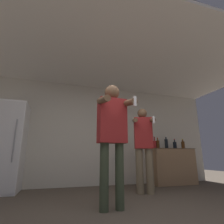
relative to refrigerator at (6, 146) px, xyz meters
The scene contains 11 objects.
wall_back 1.85m from the refrigerator, 11.59° to the left, with size 7.00×0.06×2.55m.
ceiling_slab 2.66m from the refrigerator, 30.82° to the right, with size 7.00×3.31×0.05m.
refrigerator is the anchor object (origin of this frame).
counter 3.94m from the refrigerator, ahead, with size 1.20×0.61×0.90m.
bottle_amber_bourbon 3.81m from the refrigerator, ahead, with size 0.09×0.09×0.33m.
bottle_green_wine 3.55m from the refrigerator, ahead, with size 0.09×0.09×0.29m.
bottle_brown_liquor 4.07m from the refrigerator, ahead, with size 0.10×0.10×0.26m.
bottle_tall_gin 3.45m from the refrigerator, ahead, with size 0.09×0.09×0.31m.
bottle_red_label 4.34m from the refrigerator, ahead, with size 0.09×0.09×0.27m.
person_woman_foreground 2.44m from the refrigerator, 44.11° to the right, with size 0.50×0.50×1.77m.
person_man_side 2.81m from the refrigerator, 17.75° to the right, with size 0.52×0.54×1.69m.
Camera 1 is at (-0.78, -1.65, 0.69)m, focal length 28.00 mm.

